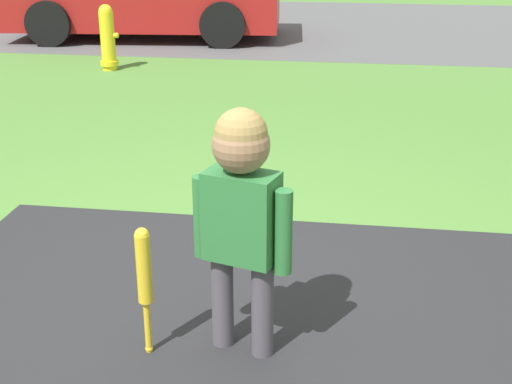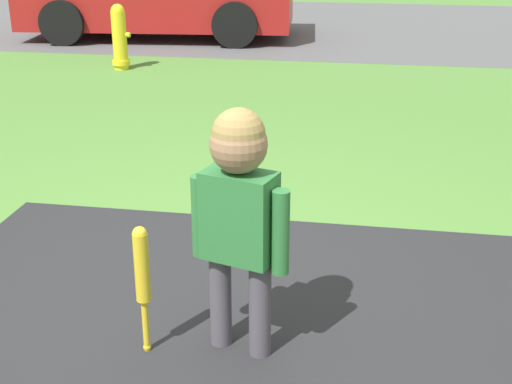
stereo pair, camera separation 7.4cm
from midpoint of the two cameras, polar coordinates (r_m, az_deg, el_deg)
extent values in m
plane|color=#518438|center=(3.52, -3.53, -8.71)|extent=(60.00, 60.00, 0.00)
cube|color=#59595B|center=(11.98, 5.28, 13.16)|extent=(40.00, 6.00, 0.01)
cylinder|color=#4C4751|center=(3.10, -3.38, -8.59)|extent=(0.09, 0.09, 0.44)
cylinder|color=#4C4751|center=(3.02, -0.19, -9.36)|extent=(0.09, 0.09, 0.44)
cube|color=#2D7238|center=(2.87, -1.90, -1.97)|extent=(0.33, 0.24, 0.38)
cylinder|color=#2D7238|center=(2.97, -5.06, -1.98)|extent=(0.07, 0.07, 0.36)
cylinder|color=#2D7238|center=(2.82, 1.45, -3.24)|extent=(0.07, 0.07, 0.36)
sphere|color=#997051|center=(2.76, -1.98, 3.79)|extent=(0.23, 0.23, 0.23)
sphere|color=#997A47|center=(2.75, -1.99, 4.59)|extent=(0.21, 0.21, 0.21)
sphere|color=yellow|center=(3.18, -9.22, -12.25)|extent=(0.03, 0.03, 0.03)
cylinder|color=yellow|center=(3.12, -9.34, -10.60)|extent=(0.03, 0.03, 0.25)
cylinder|color=yellow|center=(2.98, -9.66, -6.07)|extent=(0.06, 0.06, 0.31)
sphere|color=yellow|center=(2.92, -9.85, -3.40)|extent=(0.06, 0.06, 0.06)
cylinder|color=yellow|center=(8.67, -12.02, 11.73)|extent=(0.17, 0.17, 0.68)
sphere|color=yellow|center=(8.62, -12.20, 13.94)|extent=(0.16, 0.16, 0.16)
cylinder|color=yellow|center=(8.71, -11.88, 10.07)|extent=(0.21, 0.21, 0.05)
cylinder|color=yellow|center=(8.63, -11.46, 12.18)|extent=(0.08, 0.06, 0.06)
cube|color=maroon|center=(10.90, -8.94, 14.88)|extent=(4.00, 2.08, 0.70)
cylinder|color=black|center=(11.61, -2.03, 14.49)|extent=(0.63, 0.24, 0.62)
cylinder|color=black|center=(9.89, -2.91, 13.20)|extent=(0.63, 0.24, 0.62)
cylinder|color=black|center=(12.06, -13.78, 14.18)|extent=(0.63, 0.24, 0.62)
cylinder|color=black|center=(10.41, -16.46, 12.80)|extent=(0.63, 0.24, 0.62)
camera|label=1|loc=(0.04, -90.65, -0.26)|focal=50.00mm
camera|label=2|loc=(0.04, 89.35, 0.26)|focal=50.00mm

